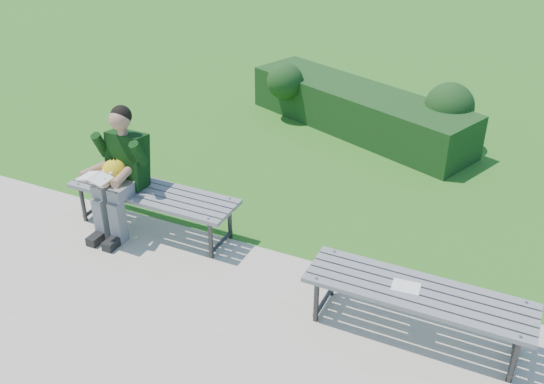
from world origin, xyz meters
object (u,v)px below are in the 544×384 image
seated_boy (120,168)px  hedge (364,107)px  bench_right (418,296)px  bench_left (153,196)px  paper_sheet (406,287)px

seated_boy → hedge: bearing=67.8°
hedge → seated_boy: (-1.43, -3.50, 0.36)m
bench_right → seated_boy: seated_boy is taller
hedge → bench_left: size_ratio=1.95×
bench_right → seated_boy: size_ratio=1.37×
hedge → seated_boy: 3.80m
bench_left → paper_sheet: 2.75m
bench_left → bench_right: 2.84m
bench_left → seated_boy: 0.43m
seated_boy → bench_right: bearing=-5.7°
bench_left → bench_right: (2.81, -0.41, 0.00)m
hedge → paper_sheet: size_ratio=14.94×
hedge → paper_sheet: bearing=-67.5°
bench_left → paper_sheet: (2.71, -0.41, 0.06)m
seated_boy → paper_sheet: 3.04m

